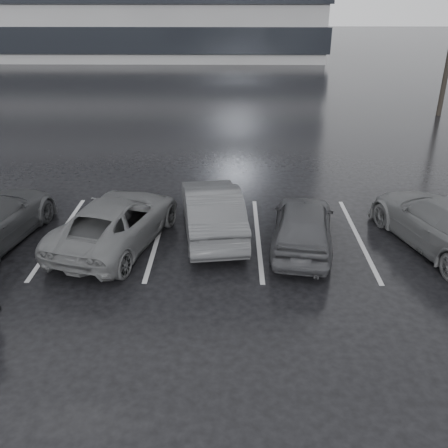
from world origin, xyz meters
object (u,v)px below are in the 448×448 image
car_west_b (116,221)px  car_east (447,223)px  car_main (303,224)px  car_west_a (212,210)px

car_west_b → car_east: (8.73, -0.17, 0.09)m
car_main → car_west_a: 2.57m
car_main → car_west_b: bearing=7.2°
car_main → car_west_b: 4.99m
car_west_a → car_main: bearing=153.8°
car_main → car_west_a: size_ratio=0.89×
car_main → car_west_b: car_main is taller
car_west_a → car_east: size_ratio=0.86×
car_main → car_west_a: (-2.44, 0.80, 0.05)m
car_main → car_west_a: car_west_a is taller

